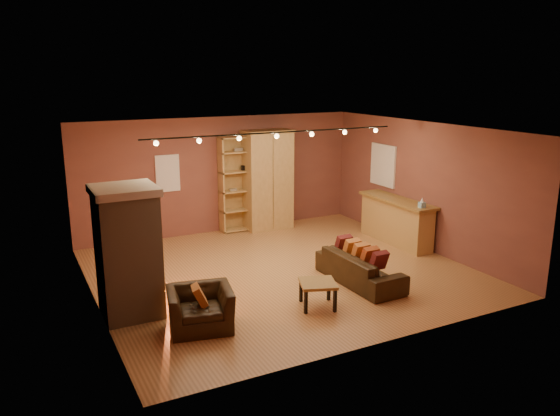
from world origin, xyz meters
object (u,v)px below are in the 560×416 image
fireplace (128,252)px  bookcase (238,183)px  bar_counter (396,221)px  loveseat (360,263)px  coffee_table (318,286)px  armoire (268,180)px  armchair (200,302)px

fireplace → bookcase: bearing=47.2°
bar_counter → loveseat: bar_counter is taller
bar_counter → coffee_table: (-3.42, -2.22, -0.15)m
bookcase → coffee_table: (-0.62, -4.87, -0.81)m
fireplace → armoire: (4.17, 3.54, 0.18)m
armoire → bookcase: bearing=165.2°
loveseat → armchair: size_ratio=1.79×
fireplace → coffee_table: (2.82, -1.14, -0.68)m
bar_counter → loveseat: 2.73m
armoire → bar_counter: bearing=-49.8°
fireplace → armchair: bearing=-50.1°
armoire → coffee_table: 4.94m
loveseat → coffee_table: size_ratio=2.61×
bar_counter → loveseat: (-2.17, -1.66, -0.13)m
fireplace → bar_counter: fireplace is taller
loveseat → fireplace: bearing=81.0°
bookcase → armchair: 5.45m
fireplace → armchair: (0.82, -0.98, -0.63)m
bookcase → bar_counter: bearing=-43.4°
armchair → bookcase: bearing=73.0°
fireplace → armoire: bearing=40.3°
armoire → bar_counter: size_ratio=1.14×
loveseat → coffee_table: (-1.25, -0.57, -0.02)m
fireplace → bar_counter: 6.36m
armoire → coffee_table: size_ratio=3.32×
coffee_table → bookcase: bearing=82.7°
fireplace → coffee_table: size_ratio=2.85×
armoire → coffee_table: armoire is taller
coffee_table → fireplace: bearing=158.0°
armoire → coffee_table: (-1.34, -4.68, -0.86)m
bar_counter → bookcase: bearing=136.6°
armchair → coffee_table: armchair is taller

